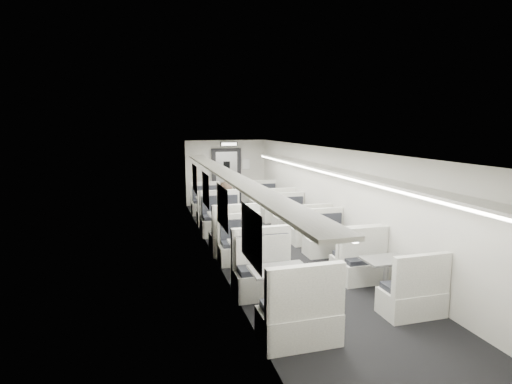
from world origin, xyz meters
TOP-DOWN VIEW (x-y plane):
  - room at (0.00, 0.00)m, footprint 3.24×12.24m
  - booth_left_a at (-1.00, 3.75)m, footprint 0.98×1.98m
  - booth_left_b at (-1.00, 0.97)m, footprint 1.10×2.23m
  - booth_left_c at (-1.00, -1.23)m, footprint 0.96×1.95m
  - booth_left_d at (-1.00, -3.07)m, footprint 1.08×2.19m
  - booth_right_a at (1.00, 3.63)m, footprint 0.98×1.98m
  - booth_right_b at (1.00, 1.11)m, footprint 0.96×1.94m
  - booth_right_c at (1.00, -1.24)m, footprint 0.97×1.96m
  - booth_right_d at (1.00, -2.89)m, footprint 0.96×1.95m
  - passenger at (-0.68, 2.38)m, footprint 0.70×0.55m
  - window_a at (-1.49, 3.40)m, footprint 0.02×1.18m
  - window_b at (-1.49, 1.20)m, footprint 0.02×1.18m
  - window_c at (-1.49, -1.00)m, footprint 0.02×1.18m
  - window_d at (-1.49, -3.20)m, footprint 0.02×1.18m
  - luggage_rack_left at (-1.24, -0.30)m, footprint 0.46×10.40m
  - luggage_rack_right at (1.24, -0.30)m, footprint 0.46×10.40m
  - vestibule_door at (0.00, 5.93)m, footprint 1.10×0.13m
  - exit_sign at (0.00, 5.44)m, footprint 0.62×0.12m
  - wall_notice at (0.75, 5.92)m, footprint 0.32×0.02m

SIDE VIEW (x-z plane):
  - booth_right_b at x=1.00m, z-range -0.17..0.87m
  - booth_right_d at x=1.00m, z-range -0.17..0.87m
  - booth_left_c at x=-1.00m, z-range -0.17..0.87m
  - booth_right_c at x=1.00m, z-range -0.17..0.88m
  - booth_right_a at x=1.00m, z-range -0.18..0.88m
  - booth_left_a at x=-1.00m, z-range -0.18..0.89m
  - booth_left_d at x=-1.00m, z-range -0.19..0.98m
  - booth_left_b at x=-1.00m, z-range -0.20..1.00m
  - passenger at x=-0.68m, z-range 0.00..1.70m
  - vestibule_door at x=0.00m, z-range -0.01..2.09m
  - room at x=0.00m, z-range -0.12..2.52m
  - window_a at x=-1.49m, z-range 0.93..1.77m
  - window_b at x=-1.49m, z-range 0.93..1.77m
  - window_c at x=-1.49m, z-range 0.93..1.77m
  - window_d at x=-1.49m, z-range 0.93..1.77m
  - wall_notice at x=0.75m, z-range 1.30..1.70m
  - luggage_rack_left at x=-1.24m, z-range 1.87..1.96m
  - luggage_rack_right at x=1.24m, z-range 1.87..1.96m
  - exit_sign at x=0.00m, z-range 2.20..2.36m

